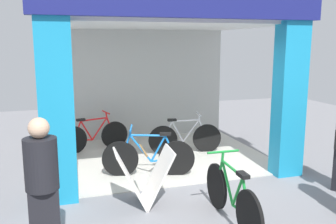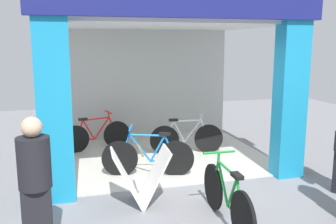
# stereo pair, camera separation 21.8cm
# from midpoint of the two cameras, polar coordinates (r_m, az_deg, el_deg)

# --- Properties ---
(ground_plane) EXTENTS (17.20, 17.20, 0.00)m
(ground_plane) POSITION_cam_midpoint_polar(r_m,az_deg,el_deg) (6.60, 1.39, -11.24)
(ground_plane) COLOR gray
(ground_plane) RESTS_ON ground
(shop_facade) EXTENTS (4.80, 3.88, 3.48)m
(shop_facade) POSITION_cam_midpoint_polar(r_m,az_deg,el_deg) (7.80, -2.63, 6.16)
(shop_facade) COLOR beige
(shop_facade) RESTS_ON ground
(bicycle_inside_0) EXTENTS (1.64, 0.45, 0.91)m
(bicycle_inside_0) POSITION_cam_midpoint_polar(r_m,az_deg,el_deg) (8.35, 1.85, -3.93)
(bicycle_inside_0) COLOR black
(bicycle_inside_0) RESTS_ON ground
(bicycle_inside_1) EXTENTS (1.60, 0.47, 0.89)m
(bicycle_inside_1) POSITION_cam_midpoint_polar(r_m,az_deg,el_deg) (8.70, -11.95, -3.60)
(bicycle_inside_1) COLOR black
(bicycle_inside_1) RESTS_ON ground
(bicycle_inside_2) EXTENTS (1.67, 0.56, 0.94)m
(bicycle_inside_2) POSITION_cam_midpoint_polar(r_m,az_deg,el_deg) (6.95, -3.86, -6.84)
(bicycle_inside_2) COLOR black
(bicycle_inside_2) RESTS_ON ground
(bicycle_parked_0) EXTENTS (0.47, 1.73, 0.95)m
(bicycle_parked_0) POSITION_cam_midpoint_polar(r_m,az_deg,el_deg) (5.26, 8.48, -12.80)
(bicycle_parked_0) COLOR black
(bicycle_parked_0) RESTS_ON ground
(sandwich_board_sign) EXTENTS (0.91, 0.66, 0.88)m
(sandwich_board_sign) POSITION_cam_midpoint_polar(r_m,az_deg,el_deg) (5.77, -4.82, -9.91)
(sandwich_board_sign) COLOR silver
(sandwich_board_sign) RESTS_ON ground
(pedestrian_1) EXTENTS (0.39, 0.39, 1.66)m
(pedestrian_1) POSITION_cam_midpoint_polar(r_m,az_deg,el_deg) (4.52, -19.96, -10.68)
(pedestrian_1) COLOR black
(pedestrian_1) RESTS_ON ground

